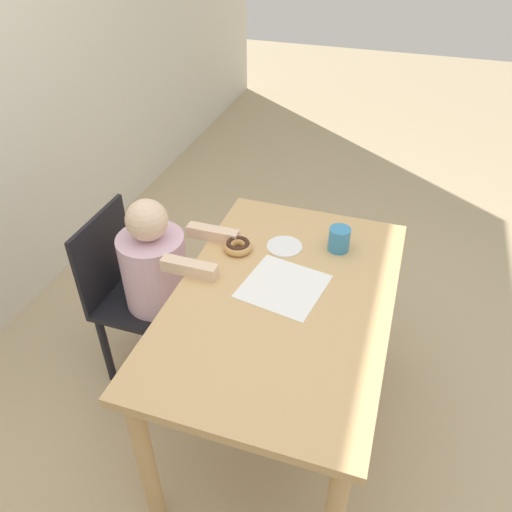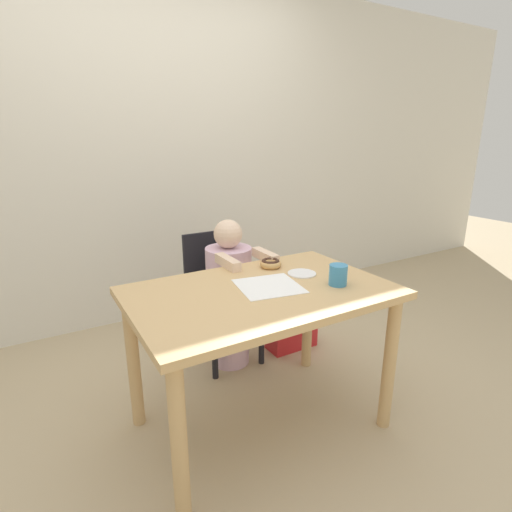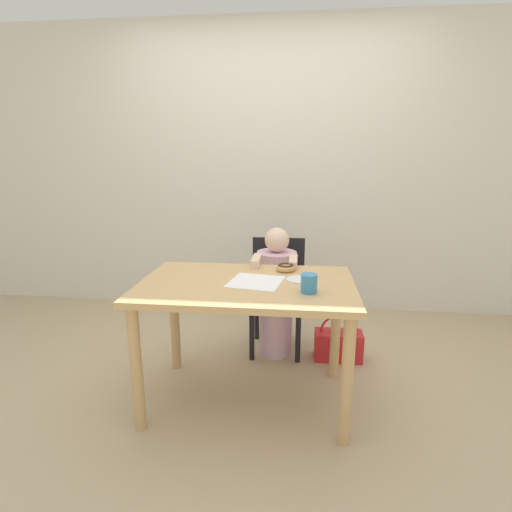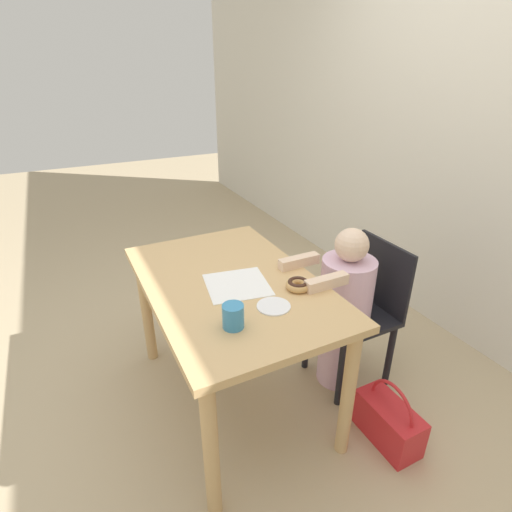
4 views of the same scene
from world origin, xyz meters
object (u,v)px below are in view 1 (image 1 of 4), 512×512
Objects in this scene: chair at (137,295)px; cup at (339,239)px; donut at (238,246)px; handbag at (211,292)px; child_figure at (159,295)px.

chair is 0.92m from cup.
handbag is at bearing 39.57° from donut.
child_figure reaches higher than cup.
donut is (0.07, -0.34, 0.29)m from child_figure.
chair is 8.32× the size of cup.
donut is at bearing -78.05° from child_figure.
child_figure reaches higher than handbag.
handbag is at bearing -4.88° from child_figure.
donut is at bearing -140.43° from handbag.
child_figure is 9.53× the size of cup.
child_figure is (0.00, -0.11, 0.03)m from chair.
chair is 2.42× the size of handbag.
child_figure is 2.77× the size of handbag.
chair reaches higher than donut.
cup is (-0.24, -0.67, 0.66)m from handbag.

